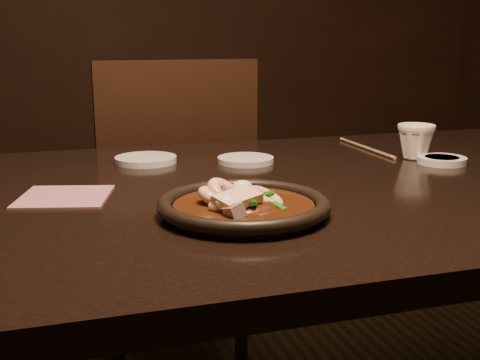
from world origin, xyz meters
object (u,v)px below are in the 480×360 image
object	(u,v)px
tea_cup	(416,140)
chair	(171,210)
table	(340,218)
plate	(244,206)

from	to	relation	value
tea_cup	chair	bearing A→B (deg)	127.42
table	tea_cup	world-z (taller)	tea_cup
table	plate	distance (m)	0.31
plate	tea_cup	xyz separation A→B (m)	(0.48, 0.29, 0.03)
chair	tea_cup	distance (m)	0.76
table	chair	size ratio (longest dim) A/B	1.69
table	plate	bearing A→B (deg)	-145.04
table	chair	bearing A→B (deg)	105.85
chair	tea_cup	size ratio (longest dim) A/B	11.90
plate	chair	bearing A→B (deg)	86.69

